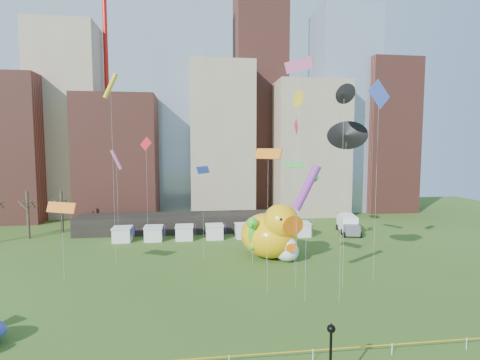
{
  "coord_description": "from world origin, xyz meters",
  "views": [
    {
      "loc": [
        -2.24,
        -23.63,
        15.11
      ],
      "look_at": [
        2.23,
        11.61,
        12.0
      ],
      "focal_mm": 27.0,
      "sensor_mm": 36.0,
      "label": 1
    }
  ],
  "objects": [
    {
      "name": "box_truck",
      "position": [
        24.99,
        37.15,
        1.6
      ],
      "size": [
        4.09,
        7.7,
        3.11
      ],
      "rotation": [
        0.0,
        0.0,
        -0.2
      ],
      "color": "white",
      "rests_on": "ground"
    },
    {
      "name": "seahorse_purple",
      "position": [
        7.08,
        21.94,
        3.01
      ],
      "size": [
        1.13,
        1.41,
        4.34
      ],
      "rotation": [
        0.0,
        0.0,
        -0.05
      ],
      "color": "silver",
      "rests_on": "ground"
    },
    {
      "name": "kite_2",
      "position": [
        11.76,
        9.17,
        20.16
      ],
      "size": [
        0.75,
        1.87,
        21.16
      ],
      "color": "silver",
      "rests_on": "ground"
    },
    {
      "name": "big_duck",
      "position": [
        8.18,
        24.22,
        3.61
      ],
      "size": [
        10.32,
        11.28,
        7.86
      ],
      "rotation": [
        0.0,
        0.0,
        0.41
      ],
      "color": "#F5B50C",
      "rests_on": "ground"
    },
    {
      "name": "seahorse_green",
      "position": [
        5.31,
        22.59,
        4.26
      ],
      "size": [
        1.94,
        2.16,
        6.1
      ],
      "rotation": [
        0.0,
        0.0,
        -0.39
      ],
      "color": "silver",
      "rests_on": "ground"
    },
    {
      "name": "kite_1",
      "position": [
        8.57,
        13.34,
        23.55
      ],
      "size": [
        2.33,
        3.57,
        24.26
      ],
      "color": "silver",
      "rests_on": "ground"
    },
    {
      "name": "lamppost",
      "position": [
        5.69,
        -4.02,
        2.97
      ],
      "size": [
        0.51,
        0.51,
        4.85
      ],
      "color": "black",
      "rests_on": "footpath"
    },
    {
      "name": "bare_trees",
      "position": [
        -30.17,
        40.54,
        4.01
      ],
      "size": [
        8.44,
        6.44,
        8.5
      ],
      "color": "#382B21",
      "rests_on": "ground"
    },
    {
      "name": "kite_0",
      "position": [
        -9.07,
        29.38,
        15.28
      ],
      "size": [
        1.77,
        1.0,
        16.79
      ],
      "color": "silver",
      "rests_on": "ground"
    },
    {
      "name": "kite_7",
      "position": [
        8.49,
        9.8,
        11.35
      ],
      "size": [
        2.79,
        1.48,
        13.63
      ],
      "color": "silver",
      "rests_on": "ground"
    },
    {
      "name": "kite_12",
      "position": [
        -12.71,
        24.78,
        22.99
      ],
      "size": [
        1.98,
        0.74,
        24.71
      ],
      "color": "silver",
      "rests_on": "ground"
    },
    {
      "name": "kite_9",
      "position": [
        -13.57,
        31.06,
        13.44
      ],
      "size": [
        1.74,
        1.31,
        14.94
      ],
      "color": "silver",
      "rests_on": "ground"
    },
    {
      "name": "kite_11",
      "position": [
        16.87,
        32.51,
        10.31
      ],
      "size": [
        1.31,
        0.2,
        11.01
      ],
      "color": "silver",
      "rests_on": "ground"
    },
    {
      "name": "crane_right",
      "position": [
        30.89,
        64.0,
        46.9
      ],
      "size": [
        23.0,
        1.0,
        76.0
      ],
      "color": "red",
      "rests_on": "ground"
    },
    {
      "name": "kite_14",
      "position": [
        -17.18,
        18.73,
        8.46
      ],
      "size": [
        3.73,
        2.21,
        9.07
      ],
      "color": "silver",
      "rests_on": "ground"
    },
    {
      "name": "kite_10",
      "position": [
        13.71,
        12.92,
        16.49
      ],
      "size": [
        2.43,
        2.3,
        17.99
      ],
      "color": "silver",
      "rests_on": "ground"
    },
    {
      "name": "kite_3",
      "position": [
        12.73,
        29.51,
        12.54
      ],
      "size": [
        2.83,
        1.19,
        13.04
      ],
      "color": "silver",
      "rests_on": "ground"
    },
    {
      "name": "kite_8",
      "position": [
        9.92,
        18.66,
        17.14
      ],
      "size": [
        0.14,
        2.06,
        18.77
      ],
      "color": "silver",
      "rests_on": "ground"
    },
    {
      "name": "kite_6",
      "position": [
        5.15,
        12.07,
        14.52
      ],
      "size": [
        2.38,
        3.14,
        15.11
      ],
      "color": "silver",
      "rests_on": "ground"
    },
    {
      "name": "kite_5",
      "position": [
        18.13,
        14.62,
        20.76
      ],
      "size": [
        3.13,
        1.0,
        22.74
      ],
      "color": "silver",
      "rests_on": "ground"
    },
    {
      "name": "kite_13",
      "position": [
        -1.14,
        23.96,
        12.24
      ],
      "size": [
        1.95,
        2.89,
        12.77
      ],
      "color": "silver",
      "rests_on": "ground"
    },
    {
      "name": "small_duck",
      "position": [
        9.98,
        22.51,
        1.61
      ],
      "size": [
        3.37,
        4.55,
        3.51
      ],
      "rotation": [
        0.0,
        0.0,
        0.01
      ],
      "color": "white",
      "rests_on": "ground"
    },
    {
      "name": "crane_left",
      "position": [
        -21.11,
        64.0,
        46.9
      ],
      "size": [
        23.0,
        1.0,
        76.0
      ],
      "color": "red",
      "rests_on": "ground"
    },
    {
      "name": "vendor_tents",
      "position": [
        1.02,
        36.0,
        1.11
      ],
      "size": [
        33.24,
        2.8,
        2.4
      ],
      "color": "white",
      "rests_on": "ground"
    },
    {
      "name": "skyline",
      "position": [
        2.25,
        61.06,
        21.44
      ],
      "size": [
        101.0,
        23.0,
        68.0
      ],
      "color": "brown",
      "rests_on": "ground"
    },
    {
      "name": "caution_tape",
      "position": [
        0.0,
        0.0,
        0.68
      ],
      "size": [
        50.0,
        0.06,
        0.9
      ],
      "color": "white",
      "rests_on": "ground"
    },
    {
      "name": "kite_4",
      "position": [
        12.12,
        25.21,
        21.86
      ],
      "size": [
        0.58,
        2.21,
        23.0
      ],
      "color": "silver",
      "rests_on": "ground"
    },
    {
      "name": "pavilion",
      "position": [
        -4.0,
        42.0,
        1.6
      ],
      "size": [
        38.0,
        6.0,
        3.2
      ],
      "primitive_type": "cube",
      "color": "black",
      "rests_on": "ground"
    }
  ]
}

